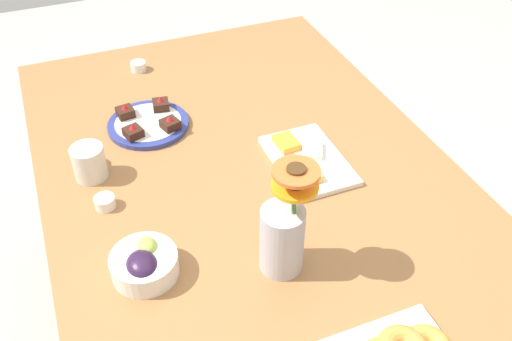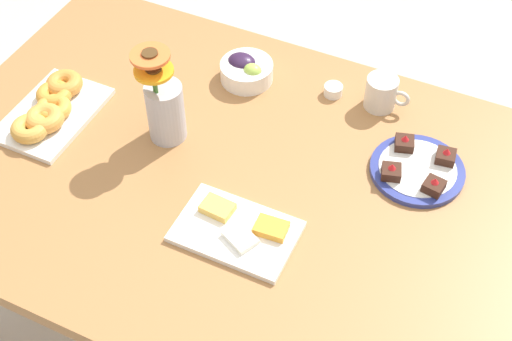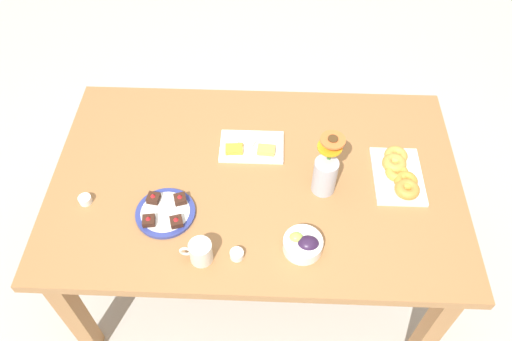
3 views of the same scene
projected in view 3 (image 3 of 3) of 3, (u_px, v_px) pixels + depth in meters
name	position (u px, v px, depth m)	size (l,w,h in m)	color
ground_plane	(256.00, 267.00, 2.53)	(6.00, 6.00, 0.00)	#B7B2A8
dining_table	(256.00, 190.00, 2.02)	(1.60, 1.00, 0.74)	#9E6B3D
coffee_mug	(200.00, 252.00, 1.69)	(0.11, 0.08, 0.09)	beige
grape_bowl	(303.00, 244.00, 1.73)	(0.14, 0.14, 0.07)	white
cheese_platter	(251.00, 147.00, 2.04)	(0.26, 0.17, 0.03)	white
croissant_platter	(399.00, 173.00, 1.94)	(0.19, 0.28, 0.05)	white
jam_cup_honey	(85.00, 199.00, 1.87)	(0.05, 0.05, 0.03)	white
jam_cup_berry	(237.00, 254.00, 1.72)	(0.05, 0.05, 0.03)	white
dessert_plate	(165.00, 212.00, 1.84)	(0.22, 0.22, 0.05)	navy
flower_vase	(325.00, 173.00, 1.85)	(0.10, 0.11, 0.27)	#B2B2BC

